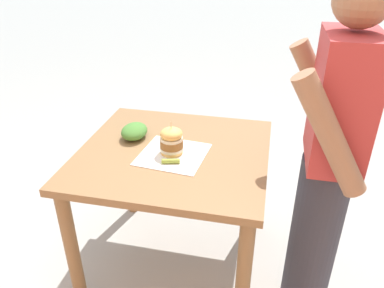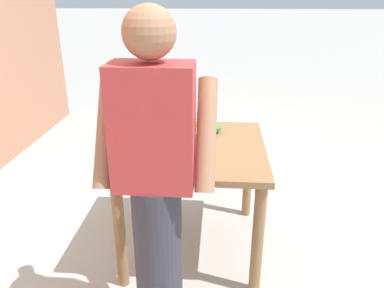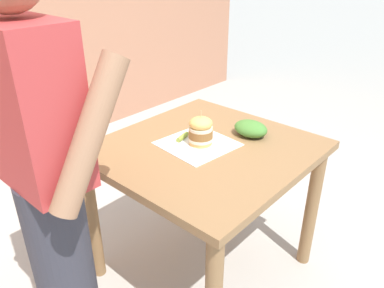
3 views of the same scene
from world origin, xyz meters
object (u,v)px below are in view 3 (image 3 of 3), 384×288
pickle_spear (183,137)px  side_salad (251,129)px  sandwich (201,131)px  diner_across_table (48,183)px  patio_table (205,169)px

pickle_spear → side_salad: bearing=-130.0°
sandwich → diner_across_table: (0.09, 0.75, 0.02)m
patio_table → pickle_spear: size_ratio=10.95×
sandwich → diner_across_table: diner_across_table is taller
side_salad → diner_across_table: (0.22, 1.00, 0.06)m
sandwich → pickle_spear: 0.12m
patio_table → pickle_spear: pickle_spear is taller
side_salad → sandwich: bearing=63.0°
side_salad → diner_across_table: size_ratio=0.11×
side_salad → diner_across_table: bearing=77.9°
pickle_spear → diner_across_table: bearing=91.0°
sandwich → side_salad: bearing=-117.0°
diner_across_table → pickle_spear: bearing=-89.0°
pickle_spear → diner_across_table: 0.74m
pickle_spear → sandwich: bearing=-167.0°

